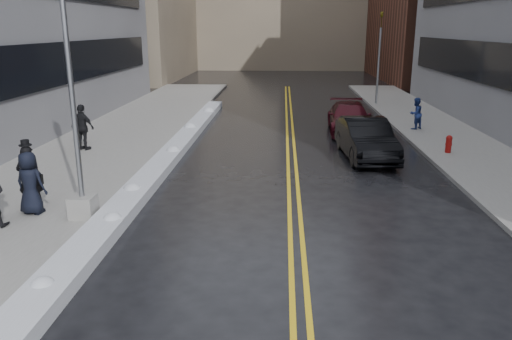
# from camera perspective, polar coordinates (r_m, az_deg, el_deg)

# --- Properties ---
(ground) EXTENTS (160.00, 160.00, 0.00)m
(ground) POSITION_cam_1_polar(r_m,az_deg,el_deg) (11.92, -7.52, -9.79)
(ground) COLOR black
(ground) RESTS_ON ground
(sidewalk_west) EXTENTS (5.50, 50.00, 0.15)m
(sidewalk_west) POSITION_cam_1_polar(r_m,az_deg,el_deg) (22.57, -17.39, 2.23)
(sidewalk_west) COLOR gray
(sidewalk_west) RESTS_ON ground
(sidewalk_east) EXTENTS (4.00, 50.00, 0.15)m
(sidewalk_east) POSITION_cam_1_polar(r_m,az_deg,el_deg) (22.58, 23.46, 1.64)
(sidewalk_east) COLOR gray
(sidewalk_east) RESTS_ON ground
(lane_line_left) EXTENTS (0.12, 50.00, 0.01)m
(lane_line_left) POSITION_cam_1_polar(r_m,az_deg,el_deg) (21.18, 3.65, 1.87)
(lane_line_left) COLOR gold
(lane_line_left) RESTS_ON ground
(lane_line_right) EXTENTS (0.12, 50.00, 0.01)m
(lane_line_right) POSITION_cam_1_polar(r_m,az_deg,el_deg) (21.18, 4.46, 1.86)
(lane_line_right) COLOR gold
(lane_line_right) RESTS_ON ground
(snow_ridge) EXTENTS (0.90, 30.00, 0.34)m
(snow_ridge) POSITION_cam_1_polar(r_m,az_deg,el_deg) (19.73, -10.38, 1.08)
(snow_ridge) COLOR silver
(snow_ridge) RESTS_ON ground
(lamppost) EXTENTS (0.65, 0.65, 7.62)m
(lamppost) POSITION_cam_1_polar(r_m,az_deg,el_deg) (13.90, -19.92, 4.15)
(lamppost) COLOR gray
(lamppost) RESTS_ON sidewalk_west
(fire_hydrant) EXTENTS (0.26, 0.26, 0.73)m
(fire_hydrant) POSITION_cam_1_polar(r_m,az_deg,el_deg) (22.15, 21.17, 2.89)
(fire_hydrant) COLOR maroon
(fire_hydrant) RESTS_ON sidewalk_east
(traffic_signal) EXTENTS (0.16, 0.20, 6.00)m
(traffic_signal) POSITION_cam_1_polar(r_m,az_deg,el_deg) (35.17, 13.90, 12.68)
(traffic_signal) COLOR gray
(traffic_signal) RESTS_ON sidewalk_east
(pedestrian_fedora) EXTENTS (0.72, 0.50, 1.90)m
(pedestrian_fedora) POSITION_cam_1_polar(r_m,az_deg,el_deg) (15.25, -24.45, -0.92)
(pedestrian_fedora) COLOR black
(pedestrian_fedora) RESTS_ON sidewalk_west
(pedestrian_c) EXTENTS (0.96, 0.73, 1.77)m
(pedestrian_c) POSITION_cam_1_polar(r_m,az_deg,el_deg) (15.06, -24.41, -1.37)
(pedestrian_c) COLOR black
(pedestrian_c) RESTS_ON sidewalk_west
(pedestrian_d) EXTENTS (1.23, 0.84, 1.93)m
(pedestrian_d) POSITION_cam_1_polar(r_m,az_deg,el_deg) (22.24, -19.20, 4.63)
(pedestrian_d) COLOR black
(pedestrian_d) RESTS_ON sidewalk_west
(pedestrian_east) EXTENTS (0.99, 0.94, 1.60)m
(pedestrian_east) POSITION_cam_1_polar(r_m,az_deg,el_deg) (26.73, 17.78, 6.17)
(pedestrian_east) COLOR navy
(pedestrian_east) RESTS_ON sidewalk_east
(car_black) EXTENTS (2.07, 5.02, 1.62)m
(car_black) POSITION_cam_1_polar(r_m,az_deg,el_deg) (20.73, 12.45, 3.50)
(car_black) COLOR black
(car_black) RESTS_ON ground
(car_maroon) EXTENTS (2.26, 5.15, 1.47)m
(car_maroon) POSITION_cam_1_polar(r_m,az_deg,el_deg) (25.88, 10.63, 5.88)
(car_maroon) COLOR #3D0911
(car_maroon) RESTS_ON ground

